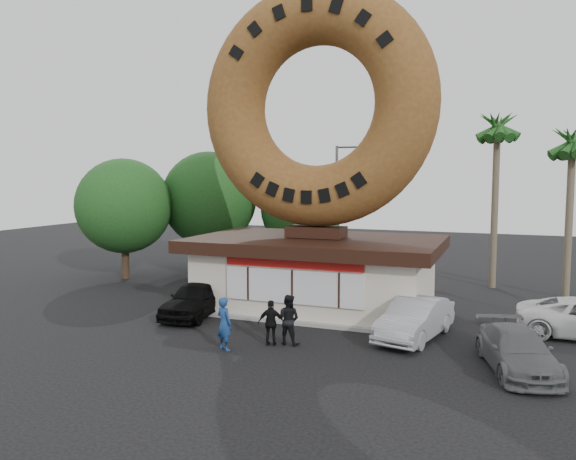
# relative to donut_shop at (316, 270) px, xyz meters

# --- Properties ---
(ground) EXTENTS (90.00, 90.00, 0.00)m
(ground) POSITION_rel_donut_shop_xyz_m (0.00, -5.98, -1.77)
(ground) COLOR black
(ground) RESTS_ON ground
(donut_shop) EXTENTS (11.20, 7.20, 3.80)m
(donut_shop) POSITION_rel_donut_shop_xyz_m (0.00, 0.00, 0.00)
(donut_shop) COLOR beige
(donut_shop) RESTS_ON ground
(giant_donut) EXTENTS (10.86, 2.77, 10.86)m
(giant_donut) POSITION_rel_donut_shop_xyz_m (0.00, 0.02, 7.47)
(giant_donut) COLOR brown
(giant_donut) RESTS_ON donut_shop
(tree_west) EXTENTS (6.00, 6.00, 7.65)m
(tree_west) POSITION_rel_donut_shop_xyz_m (-9.50, 7.02, 2.87)
(tree_west) COLOR #473321
(tree_west) RESTS_ON ground
(tree_mid) EXTENTS (5.20, 5.20, 6.63)m
(tree_mid) POSITION_rel_donut_shop_xyz_m (-4.00, 9.02, 2.25)
(tree_mid) COLOR #473321
(tree_mid) RESTS_ON ground
(tree_far) EXTENTS (5.60, 5.60, 7.14)m
(tree_far) POSITION_rel_donut_shop_xyz_m (-13.00, 3.02, 2.56)
(tree_far) COLOR #473321
(tree_far) RESTS_ON ground
(palm_near) EXTENTS (2.60, 2.60, 9.75)m
(palm_near) POSITION_rel_donut_shop_xyz_m (7.50, 8.02, 6.65)
(palm_near) COLOR #726651
(palm_near) RESTS_ON ground
(palm_far) EXTENTS (2.60, 2.60, 8.75)m
(palm_far) POSITION_rel_donut_shop_xyz_m (11.00, 6.52, 5.72)
(palm_far) COLOR #726651
(palm_far) RESTS_ON ground
(street_lamp) EXTENTS (2.11, 0.20, 8.00)m
(street_lamp) POSITION_rel_donut_shop_xyz_m (-1.86, 10.02, 2.72)
(street_lamp) COLOR #59595E
(street_lamp) RESTS_ON ground
(person_left) EXTENTS (0.81, 0.70, 1.88)m
(person_left) POSITION_rel_donut_shop_xyz_m (-0.97, -7.20, -0.82)
(person_left) COLOR navy
(person_left) RESTS_ON ground
(person_center) EXTENTS (0.92, 0.73, 1.83)m
(person_center) POSITION_rel_donut_shop_xyz_m (0.87, -5.76, -0.85)
(person_center) COLOR black
(person_center) RESTS_ON ground
(person_right) EXTENTS (1.04, 0.64, 1.65)m
(person_right) POSITION_rel_donut_shop_xyz_m (0.36, -6.11, -0.94)
(person_right) COLOR black
(person_right) RESTS_ON ground
(car_black) EXTENTS (2.21, 4.62, 1.52)m
(car_black) POSITION_rel_donut_shop_xyz_m (-4.40, -3.39, -1.00)
(car_black) COLOR black
(car_black) RESTS_ON ground
(car_silver) EXTENTS (2.53, 4.83, 1.51)m
(car_silver) POSITION_rel_donut_shop_xyz_m (5.04, -3.35, -1.01)
(car_silver) COLOR #A5A5AA
(car_silver) RESTS_ON ground
(car_grey) EXTENTS (2.98, 4.82, 1.30)m
(car_grey) POSITION_rel_donut_shop_xyz_m (8.57, -5.75, -1.11)
(car_grey) COLOR slate
(car_grey) RESTS_ON ground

